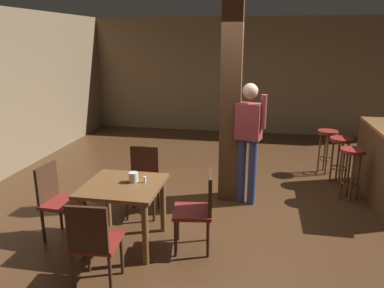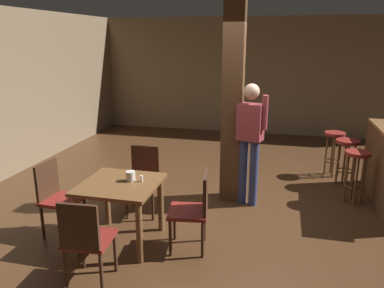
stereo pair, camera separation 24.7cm
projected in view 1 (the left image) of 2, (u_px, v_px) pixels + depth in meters
The scene contains 14 objects.
ground_plane at pixel (237, 207), 5.27m from camera, with size 10.80×10.80×0.00m, color #422816.
wall_back at pixel (252, 76), 9.14m from camera, with size 8.00×0.10×2.80m, color #756047.
pillar at pixel (231, 105), 5.23m from camera, with size 0.28×0.28×2.80m, color #4C301C.
dining_table at pixel (124, 195), 4.19m from camera, with size 0.85×0.85×0.73m.
chair_north at pixel (143, 177), 4.99m from camera, with size 0.46×0.46×0.89m.
chair_south at pixel (94, 240), 3.43m from camera, with size 0.45×0.45×0.89m.
chair_west at pixel (57, 198), 4.35m from camera, with size 0.45×0.45×0.89m.
chair_east at pixel (199, 207), 4.11m from camera, with size 0.48×0.48×0.89m.
napkin_cup at pixel (133, 177), 4.20m from camera, with size 0.11×0.11×0.11m, color beige.
salt_shaker at pixel (145, 179), 4.19m from camera, with size 0.03×0.03×0.07m, color silver.
standing_person at pixel (248, 135), 5.16m from camera, with size 0.47×0.29×1.72m.
bar_stool_near at pixel (352, 162), 5.38m from camera, with size 0.34×0.34×0.77m.
bar_stool_mid at pixel (341, 149), 6.01m from camera, with size 0.36×0.36×0.76m.
bar_stool_far at pixel (327, 142), 6.46m from camera, with size 0.34×0.34×0.77m.
Camera 1 is at (0.25, -4.86, 2.29)m, focal length 35.00 mm.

